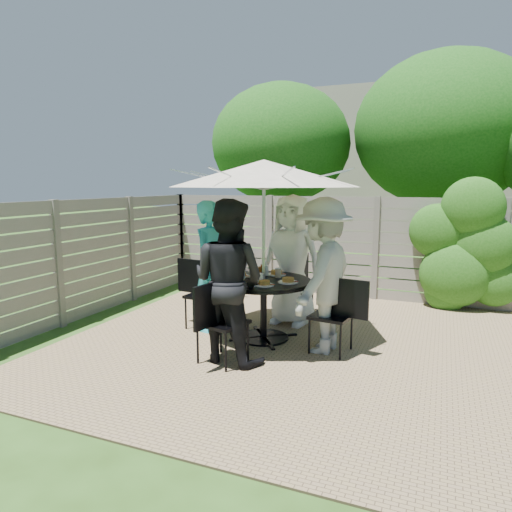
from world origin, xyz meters
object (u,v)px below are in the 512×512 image
at_px(person_left, 212,267).
at_px(plate_left, 240,275).
at_px(glass_back, 266,270).
at_px(bicycle, 240,267).
at_px(chair_right, 332,331).
at_px(plate_front, 249,283).
at_px(chair_front, 222,339).
at_px(person_front, 228,281).
at_px(glass_front, 261,279).
at_px(patio_table, 264,298).
at_px(person_right, 323,276).
at_px(plate_back, 276,273).
at_px(glass_left, 243,274).
at_px(chair_back, 295,302).
at_px(person_back, 292,260).
at_px(plate_right, 288,281).
at_px(plate_extra, 264,284).
at_px(chair_left, 205,308).
at_px(syrup_jug, 262,273).
at_px(coffee_cup, 278,273).
at_px(umbrella, 264,173).

xyz_separation_m(person_left, plate_left, (0.47, -0.07, -0.07)).
distance_m(glass_back, bicycle, 2.49).
relative_size(chair_right, plate_front, 3.67).
relative_size(person_left, chair_front, 1.85).
xyz_separation_m(person_front, glass_front, (0.18, 0.55, -0.06)).
relative_size(patio_table, person_right, 0.74).
bearing_deg(person_left, plate_back, -66.55).
distance_m(plate_back, glass_left, 0.53).
xyz_separation_m(chair_back, person_front, (-0.25, -1.78, 0.66)).
bearing_deg(person_back, plate_right, -66.55).
bearing_deg(chair_front, plate_extra, -10.56).
bearing_deg(plate_left, chair_left, 171.97).
bearing_deg(plate_front, patio_table, 81.91).
distance_m(person_front, plate_left, 0.91).
bearing_deg(syrup_jug, glass_left, -150.28).
bearing_deg(plate_left, syrup_jug, 1.37).
height_order(person_back, coffee_cup, person_back).
distance_m(plate_right, bicycle, 2.99).
xyz_separation_m(chair_left, person_left, (0.14, -0.02, 0.62)).
relative_size(person_front, coffee_cup, 15.90).
xyz_separation_m(plate_front, syrup_jug, (-0.00, 0.41, 0.06)).
relative_size(person_right, bicycle, 1.01).
bearing_deg(patio_table, plate_left, 171.91).
height_order(chair_back, person_front, person_front).
bearing_deg(plate_back, umbrella, -98.09).
distance_m(chair_right, glass_left, 1.37).
height_order(chair_left, chair_right, chair_left).
bearing_deg(chair_right, chair_front, 44.98).
xyz_separation_m(chair_back, person_right, (0.69, -1.07, 0.66)).
bearing_deg(plate_front, person_right, 15.36).
distance_m(plate_back, plate_front, 0.72).
distance_m(person_front, glass_left, 0.77).
height_order(chair_back, person_right, person_right).
bearing_deg(umbrella, plate_left, 171.91).
distance_m(patio_table, chair_left, 1.00).
relative_size(chair_front, plate_back, 3.83).
xyz_separation_m(patio_table, umbrella, (0.00, 0.00, 1.62)).
xyz_separation_m(plate_back, plate_right, (0.31, -0.41, 0.00)).
bearing_deg(syrup_jug, chair_right, -10.88).
xyz_separation_m(plate_left, glass_front, (0.42, -0.32, 0.05)).
xyz_separation_m(person_front, syrup_jug, (0.06, 0.88, -0.05)).
height_order(person_back, glass_left, person_back).
relative_size(glass_left, bicycle, 0.07).
bearing_deg(bicycle, person_left, -57.72).
distance_m(person_left, glass_back, 0.77).
relative_size(person_right, plate_left, 7.37).
bearing_deg(person_front, plate_left, -66.55).
xyz_separation_m(patio_table, person_right, (0.82, -0.12, 0.38)).
relative_size(chair_back, syrup_jug, 6.19).
height_order(umbrella, plate_right, umbrella).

